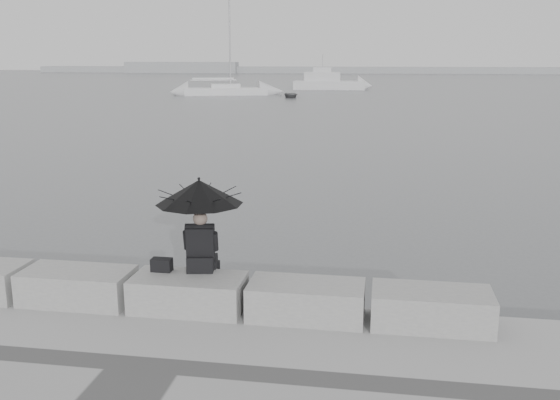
% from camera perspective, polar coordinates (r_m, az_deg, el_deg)
% --- Properties ---
extents(ground, '(360.00, 360.00, 0.00)m').
position_cam_1_polar(ground, '(9.80, -7.42, -11.59)').
color(ground, '#4F5255').
rests_on(ground, ground).
extents(stone_block_left, '(1.60, 0.80, 0.50)m').
position_cam_1_polar(stone_block_left, '(9.75, -18.02, -7.52)').
color(stone_block_left, gray).
rests_on(stone_block_left, promenade).
extents(stone_block_centre, '(1.60, 0.80, 0.50)m').
position_cam_1_polar(stone_block_centre, '(9.12, -8.37, -8.44)').
color(stone_block_centre, gray).
rests_on(stone_block_centre, promenade).
extents(stone_block_right, '(1.60, 0.80, 0.50)m').
position_cam_1_polar(stone_block_right, '(8.78, 2.41, -9.18)').
color(stone_block_right, gray).
rests_on(stone_block_right, promenade).
extents(stone_block_far_right, '(1.60, 0.80, 0.50)m').
position_cam_1_polar(stone_block_far_right, '(8.75, 13.68, -9.61)').
color(stone_block_far_right, gray).
rests_on(stone_block_far_right, promenade).
extents(seated_person, '(1.26, 1.26, 1.39)m').
position_cam_1_polar(seated_person, '(8.98, -7.38, -0.22)').
color(seated_person, black).
rests_on(seated_person, stone_block_centre).
extents(bag, '(0.30, 0.17, 0.19)m').
position_cam_1_polar(bag, '(9.30, -10.76, -5.84)').
color(bag, black).
rests_on(bag, stone_block_centre).
extents(distant_landmass, '(180.00, 8.00, 2.80)m').
position_cam_1_polar(distant_landmass, '(163.42, 5.67, 11.77)').
color(distant_landmass, gray).
rests_on(distant_landmass, ground).
extents(sailboat_left, '(9.27, 5.01, 12.90)m').
position_cam_1_polar(sailboat_left, '(69.35, -5.00, 9.96)').
color(sailboat_left, '#BDBDC0').
rests_on(sailboat_left, ground).
extents(motor_cruiser, '(9.09, 3.07, 4.50)m').
position_cam_1_polar(motor_cruiser, '(81.01, 4.54, 10.66)').
color(motor_cruiser, '#BDBDC0').
rests_on(motor_cruiser, ground).
extents(dinghy, '(3.28, 2.04, 0.52)m').
position_cam_1_polar(dinghy, '(64.74, 0.97, 9.58)').
color(dinghy, slate).
rests_on(dinghy, ground).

